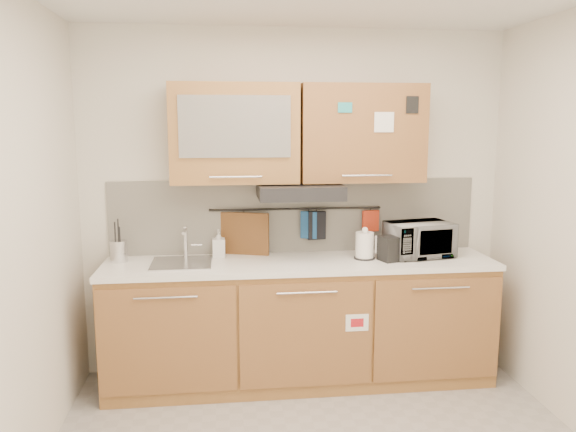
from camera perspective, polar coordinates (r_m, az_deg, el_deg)
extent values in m
plane|color=silver|center=(4.30, 0.73, 1.35)|extent=(3.20, 0.00, 3.20)
plane|color=silver|center=(2.98, -27.21, -3.31)|extent=(0.00, 3.00, 3.00)
cube|color=#A5743A|center=(4.22, 1.24, -10.86)|extent=(2.80, 0.60, 0.88)
cube|color=black|center=(4.37, 1.22, -15.66)|extent=(2.80, 0.54, 0.10)
cube|color=#9D6C37|center=(3.90, -12.13, -12.34)|extent=(0.91, 0.02, 0.74)
cylinder|color=silver|center=(3.78, -12.33, -8.10)|extent=(0.41, 0.01, 0.01)
cube|color=#9D6C37|center=(3.92, 1.88, -12.02)|extent=(0.91, 0.02, 0.74)
cylinder|color=silver|center=(3.80, 1.96, -7.79)|extent=(0.41, 0.01, 0.01)
cube|color=#9D6C37|center=(4.16, 14.95, -11.08)|extent=(0.91, 0.02, 0.74)
cylinder|color=silver|center=(4.04, 15.27, -7.07)|extent=(0.41, 0.01, 0.01)
cube|color=white|center=(4.08, 1.28, -4.83)|extent=(2.82, 0.62, 0.04)
cube|color=silver|center=(4.30, 0.75, 0.01)|extent=(2.80, 0.02, 0.56)
cube|color=#A5743A|center=(4.05, -5.46, 8.34)|extent=(0.90, 0.35, 0.70)
cube|color=silver|center=(3.86, -5.42, 9.03)|extent=(0.76, 0.02, 0.42)
cube|color=#9D6C37|center=(4.17, 7.41, 8.33)|extent=(0.90, 0.35, 0.70)
cube|color=white|center=(4.03, 9.74, 9.38)|extent=(0.14, 0.00, 0.14)
cube|color=black|center=(4.04, 1.19, 2.54)|extent=(0.60, 0.46, 0.10)
cube|color=silver|center=(4.06, -10.76, -4.85)|extent=(0.42, 0.40, 0.03)
cylinder|color=silver|center=(4.18, -10.38, -2.65)|extent=(0.03, 0.03, 0.24)
cylinder|color=silver|center=(4.09, -10.50, -1.51)|extent=(0.02, 0.18, 0.02)
cylinder|color=black|center=(4.26, 0.82, 0.72)|extent=(1.30, 0.02, 0.02)
cylinder|color=silver|center=(4.21, -16.82, -3.43)|extent=(0.16, 0.16, 0.15)
cylinder|color=black|center=(4.21, -17.11, -2.51)|extent=(0.01, 0.01, 0.29)
cylinder|color=black|center=(4.18, -16.68, -2.79)|extent=(0.01, 0.01, 0.26)
cylinder|color=black|center=(4.21, -16.82, -2.34)|extent=(0.01, 0.01, 0.31)
cylinder|color=black|center=(4.18, -17.10, -3.01)|extent=(0.01, 0.01, 0.23)
cylinder|color=white|center=(4.15, 7.79, -3.00)|extent=(0.15, 0.15, 0.20)
sphere|color=white|center=(4.12, 7.82, -1.42)|extent=(0.04, 0.04, 0.04)
cube|color=white|center=(4.16, 8.95, -2.87)|extent=(0.02, 0.03, 0.13)
cylinder|color=black|center=(4.17, 7.76, -4.22)|extent=(0.15, 0.15, 0.01)
cube|color=black|center=(4.14, 10.91, -3.21)|extent=(0.27, 0.21, 0.18)
cube|color=black|center=(4.10, 10.45, -2.15)|extent=(0.09, 0.12, 0.01)
cube|color=black|center=(4.15, 11.42, -2.05)|extent=(0.09, 0.12, 0.01)
imported|color=#999999|center=(4.29, 13.18, -2.33)|extent=(0.52, 0.40, 0.26)
imported|color=#999999|center=(4.20, -7.06, -2.78)|extent=(0.09, 0.10, 0.20)
cube|color=brown|center=(4.26, -4.46, -2.79)|extent=(0.37, 0.15, 0.47)
cube|color=#1D4C87|center=(4.28, 2.13, -0.92)|extent=(0.13, 0.07, 0.21)
cube|color=black|center=(4.29, 2.93, -0.96)|extent=(0.14, 0.06, 0.22)
cube|color=#B63118|center=(4.37, 8.39, -0.50)|extent=(0.13, 0.04, 0.16)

